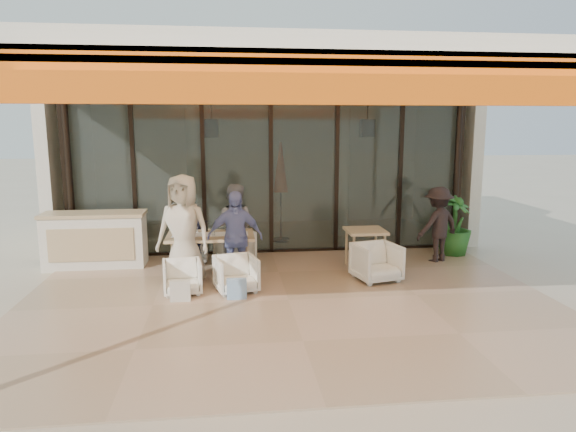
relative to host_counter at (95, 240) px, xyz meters
name	(u,v)px	position (x,y,z in m)	size (l,w,h in m)	color
ground	(288,302)	(3.34, -2.30, -0.53)	(70.00, 70.00, 0.00)	#C6B293
terrace_floor	(288,301)	(3.34, -2.30, -0.53)	(8.00, 6.00, 0.01)	tan
terrace_structure	(291,78)	(3.34, -2.56, 2.72)	(8.00, 6.00, 3.40)	silver
glass_storefront	(271,176)	(3.34, 0.70, 1.07)	(8.08, 0.10, 3.20)	#9EADA3
interior_block	(263,141)	(3.34, 3.02, 1.70)	(9.05, 3.62, 3.52)	silver
host_counter	(95,240)	(0.00, 0.00, 0.00)	(1.85, 0.65, 1.04)	silver
dining_table	(210,238)	(2.14, -0.79, 0.16)	(1.50, 0.90, 0.93)	tan
chair_far_left	(190,246)	(1.73, 0.15, -0.20)	(0.64, 0.60, 0.66)	white
chair_far_right	(234,244)	(2.57, 0.15, -0.18)	(0.68, 0.63, 0.70)	white
chair_near_left	(182,276)	(1.73, -1.75, -0.23)	(0.58, 0.54, 0.60)	white
chair_near_right	(236,272)	(2.57, -1.75, -0.21)	(0.62, 0.58, 0.64)	white
diner_navy	(188,229)	(1.73, -0.35, 0.23)	(0.55, 0.36, 1.52)	#191C37
diner_grey	(234,227)	(2.57, -0.35, 0.26)	(0.76, 0.60, 1.57)	slate
diner_cream	(183,230)	(1.73, -1.25, 0.39)	(0.90, 0.59, 1.84)	beige
diner_periwinkle	(235,237)	(2.57, -1.25, 0.25)	(0.92, 0.38, 1.56)	#7480C1
tote_bag_cream	(180,292)	(1.73, -2.15, -0.36)	(0.30, 0.10, 0.34)	silver
tote_bag_blue	(237,290)	(2.57, -2.15, -0.36)	(0.30, 0.10, 0.34)	#99BFD8
side_table	(365,235)	(4.94, -0.69, 0.11)	(0.70, 0.70, 0.74)	tan
side_chair	(377,261)	(4.94, -1.44, -0.17)	(0.70, 0.65, 0.72)	white
standing_woman	(438,225)	(6.46, -0.37, 0.20)	(0.95, 0.54, 1.47)	black
potted_palm	(454,224)	(7.01, 0.10, 0.11)	(0.71, 0.71, 1.28)	#1E5919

